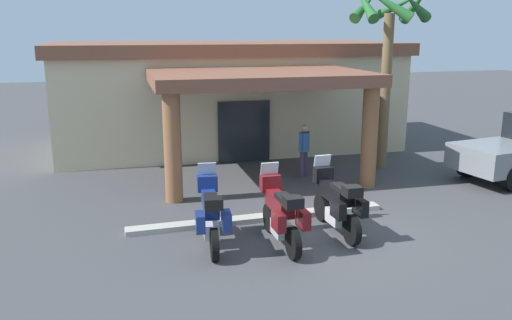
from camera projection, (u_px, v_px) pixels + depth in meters
ground_plane at (329, 234)px, 11.98m from camera, size 80.00×80.00×0.00m
motel_building at (228, 94)px, 20.55m from camera, size 13.12×10.52×3.98m
motorcycle_blue at (211, 214)px, 11.15m from camera, size 0.79×2.21×1.61m
motorcycle_maroon at (281, 214)px, 11.20m from camera, size 0.71×2.21×1.61m
motorcycle_black at (337, 203)px, 11.90m from camera, size 0.70×2.21×1.61m
pedestrian at (304, 147)px, 16.40m from camera, size 0.45×0.34×1.65m
palm_tree_near_portico at (389, 31)px, 16.71m from camera, size 2.57×2.63×5.87m
curb_strip at (259, 218)px, 12.80m from camera, size 6.29×0.36×0.12m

